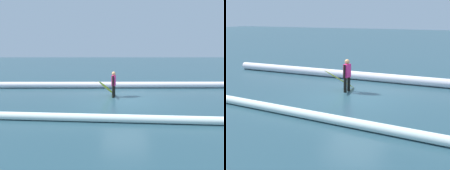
# 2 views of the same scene
# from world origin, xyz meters

# --- Properties ---
(ground_plane) EXTENTS (124.46, 124.46, 0.00)m
(ground_plane) POSITION_xyz_m (0.00, 0.00, 0.00)
(ground_plane) COLOR #274855
(surfer) EXTENTS (0.26, 0.54, 1.46)m
(surfer) POSITION_xyz_m (0.62, -0.66, 0.82)
(surfer) COLOR black
(surfer) RESTS_ON ground_plane
(surfboard) EXTENTS (1.01, 1.64, 1.07)m
(surfboard) POSITION_xyz_m (1.02, -0.73, 0.52)
(surfboard) COLOR yellow
(surfboard) RESTS_ON ground_plane
(wave_crest_foreground) EXTENTS (23.02, 0.60, 0.44)m
(wave_crest_foreground) POSITION_xyz_m (-2.60, -3.37, 0.22)
(wave_crest_foreground) COLOR white
(wave_crest_foreground) RESTS_ON ground_plane
(wave_crest_midground) EXTENTS (21.96, 1.80, 0.30)m
(wave_crest_midground) POSITION_xyz_m (-2.86, 3.49, 0.15)
(wave_crest_midground) COLOR white
(wave_crest_midground) RESTS_ON ground_plane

